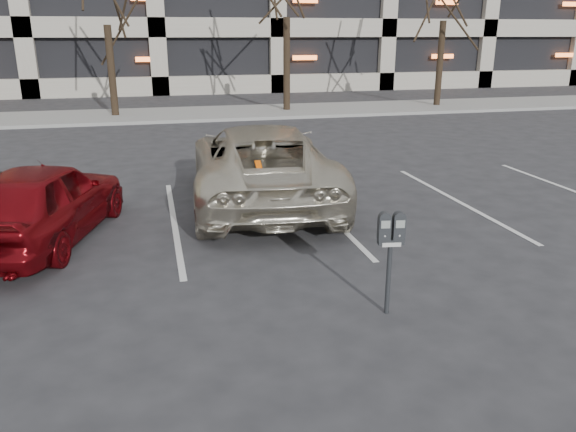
{
  "coord_description": "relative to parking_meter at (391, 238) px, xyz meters",
  "views": [
    {
      "loc": [
        -1.68,
        -7.4,
        3.22
      ],
      "look_at": [
        -0.01,
        -0.58,
        0.92
      ],
      "focal_mm": 35.0,
      "sensor_mm": 36.0,
      "label": 1
    }
  ],
  "objects": [
    {
      "name": "car_red",
      "position": [
        -4.37,
        3.62,
        -0.29
      ],
      "size": [
        2.59,
        4.18,
        1.33
      ],
      "primitive_type": "imported",
      "rotation": [
        0.0,
        0.0,
        2.86
      ],
      "color": "maroon",
      "rests_on": "ground"
    },
    {
      "name": "sidewalk",
      "position": [
        -0.92,
        17.79,
        -0.9
      ],
      "size": [
        80.0,
        4.0,
        0.12
      ],
      "primitive_type": "cube",
      "color": "gray",
      "rests_on": "ground"
    },
    {
      "name": "suv_silver",
      "position": [
        -0.54,
        4.96,
        -0.18
      ],
      "size": [
        3.09,
        5.82,
        1.56
      ],
      "rotation": [
        0.0,
        0.0,
        3.05
      ],
      "color": "beige",
      "rests_on": "ground"
    },
    {
      "name": "parking_meter",
      "position": [
        0.0,
        0.0,
        0.0
      ],
      "size": [
        0.33,
        0.17,
        1.25
      ],
      "rotation": [
        0.0,
        0.0,
        -0.16
      ],
      "color": "black",
      "rests_on": "ground"
    },
    {
      "name": "ground",
      "position": [
        -0.92,
        1.79,
        -0.96
      ],
      "size": [
        140.0,
        140.0,
        0.0
      ],
      "primitive_type": "plane",
      "color": "#28282B",
      "rests_on": "ground"
    },
    {
      "name": "stall_lines",
      "position": [
        -2.32,
        4.09,
        -0.95
      ],
      "size": [
        16.9,
        5.2,
        0.0
      ],
      "color": "silver",
      "rests_on": "ground"
    }
  ]
}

